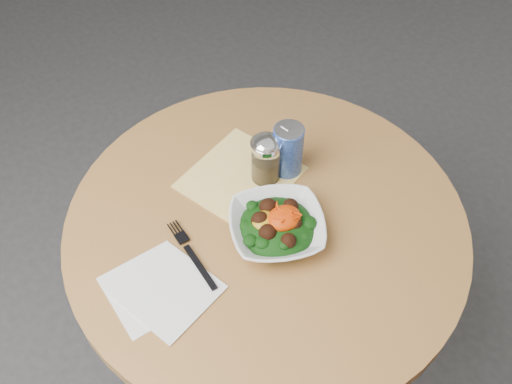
# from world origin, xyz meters

# --- Properties ---
(ground) EXTENTS (6.00, 6.00, 0.00)m
(ground) POSITION_xyz_m (0.00, 0.00, 0.00)
(ground) COLOR #313134
(ground) RESTS_ON ground
(table) EXTENTS (0.90, 0.90, 0.75)m
(table) POSITION_xyz_m (0.00, 0.00, 0.55)
(table) COLOR black
(table) RESTS_ON ground
(cloth_napkin) EXTENTS (0.31, 0.30, 0.00)m
(cloth_napkin) POSITION_xyz_m (0.01, 0.14, 0.75)
(cloth_napkin) COLOR yellow
(cloth_napkin) RESTS_ON table
(paper_napkins) EXTENTS (0.22, 0.22, 0.00)m
(paper_napkins) POSITION_xyz_m (-0.28, -0.04, 0.75)
(paper_napkins) COLOR white
(paper_napkins) RESTS_ON table
(salad_bowl) EXTENTS (0.27, 0.27, 0.08)m
(salad_bowl) POSITION_xyz_m (-0.00, -0.05, 0.78)
(salad_bowl) COLOR white
(salad_bowl) RESTS_ON table
(fork) EXTENTS (0.03, 0.20, 0.00)m
(fork) POSITION_xyz_m (-0.19, 0.01, 0.76)
(fork) COLOR black
(fork) RESTS_ON table
(spice_shaker) EXTENTS (0.07, 0.07, 0.13)m
(spice_shaker) POSITION_xyz_m (0.06, 0.11, 0.81)
(spice_shaker) COLOR silver
(spice_shaker) RESTS_ON table
(beverage_can) EXTENTS (0.07, 0.07, 0.14)m
(beverage_can) POSITION_xyz_m (0.12, 0.10, 0.82)
(beverage_can) COLOR navy
(beverage_can) RESTS_ON table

